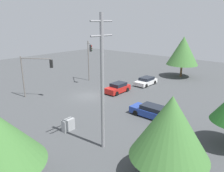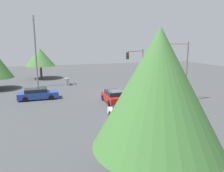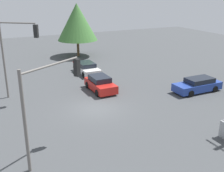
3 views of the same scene
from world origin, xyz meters
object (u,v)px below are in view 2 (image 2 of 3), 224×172
at_px(sedan_blue, 38,94).
at_px(sedan_red, 113,97).
at_px(traffic_signal_main, 176,61).
at_px(traffic_signal_cross, 136,60).
at_px(sedan_white, 125,115).
at_px(electrical_cabinet, 67,82).

height_order(sedan_blue, sedan_red, sedan_red).
xyz_separation_m(traffic_signal_main, traffic_signal_cross, (-10.20, -0.28, -0.73)).
relative_size(traffic_signal_main, traffic_signal_cross, 1.22).
distance_m(sedan_white, electrical_cabinet, 18.47).
relative_size(sedan_blue, sedan_red, 1.17).
relative_size(sedan_white, electrical_cabinet, 3.62).
bearing_deg(sedan_white, electrical_cabinet, 98.78).
height_order(sedan_blue, sedan_white, sedan_blue).
xyz_separation_m(sedan_red, electrical_cabinet, (-12.11, -3.79, -0.11)).
xyz_separation_m(sedan_white, traffic_signal_main, (-4.88, 8.15, 4.05)).
bearing_deg(sedan_blue, sedan_white, 34.88).
height_order(sedan_red, electrical_cabinet, sedan_red).
bearing_deg(sedan_white, sedan_red, 81.03).
xyz_separation_m(sedan_red, traffic_signal_cross, (-8.94, 6.90, 3.24)).
bearing_deg(traffic_signal_main, electrical_cabinet, -14.12).
bearing_deg(electrical_cabinet, traffic_signal_cross, 73.48).
xyz_separation_m(sedan_blue, electrical_cabinet, (-7.87, 4.42, -0.07)).
bearing_deg(sedan_blue, electrical_cabinet, 150.67).
xyz_separation_m(traffic_signal_cross, electrical_cabinet, (-3.17, -10.69, -3.35)).
distance_m(sedan_blue, electrical_cabinet, 9.03).
bearing_deg(electrical_cabinet, traffic_signal_main, 39.37).
xyz_separation_m(sedan_red, traffic_signal_main, (1.27, 7.18, 3.97)).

